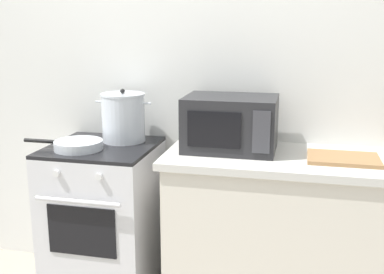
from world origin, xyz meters
name	(u,v)px	position (x,y,z in m)	size (l,w,h in m)	color
back_wall	(224,84)	(0.30, 0.97, 1.25)	(4.40, 0.10, 2.50)	silver
lower_cabinet_right	(319,242)	(0.90, 0.62, 0.44)	(1.64, 0.56, 0.88)	beige
countertop_right	(325,162)	(0.90, 0.62, 0.90)	(1.70, 0.60, 0.04)	beige
stove	(105,220)	(-0.35, 0.60, 0.46)	(0.60, 0.64, 0.92)	silver
stock_pot	(123,117)	(-0.26, 0.73, 1.06)	(0.34, 0.26, 0.32)	silver
frying_pan	(78,145)	(-0.44, 0.49, 0.95)	(0.47, 0.27, 0.05)	silver
microwave	(231,123)	(0.39, 0.68, 1.07)	(0.50, 0.37, 0.30)	#232326
cutting_board	(343,158)	(0.99, 0.60, 0.93)	(0.36, 0.26, 0.02)	#997047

